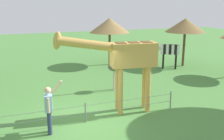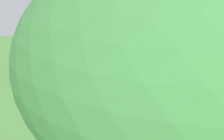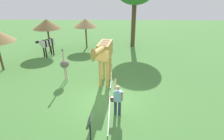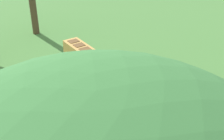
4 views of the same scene
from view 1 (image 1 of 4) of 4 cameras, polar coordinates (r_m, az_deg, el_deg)
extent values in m
plane|color=#4C843D|center=(9.78, -5.93, -10.81)|extent=(60.00, 60.00, 0.00)
cylinder|color=gold|center=(9.93, 1.85, -4.70)|extent=(0.18, 0.18, 1.81)
cylinder|color=gold|center=(10.33, 1.24, -3.92)|extent=(0.18, 0.18, 1.81)
cylinder|color=gold|center=(10.25, 7.84, -4.21)|extent=(0.18, 0.18, 1.81)
cylinder|color=gold|center=(10.64, 7.01, -3.49)|extent=(0.18, 0.18, 1.81)
cube|color=gold|center=(9.93, 4.68, 3.38)|extent=(1.78, 0.92, 0.90)
cube|color=brown|center=(9.72, 1.90, 5.93)|extent=(0.42, 0.48, 0.02)
cube|color=brown|center=(9.85, 4.73, 6.00)|extent=(0.42, 0.48, 0.02)
cube|color=brown|center=(10.01, 7.48, 6.06)|extent=(0.42, 0.48, 0.02)
cylinder|color=gold|center=(9.49, -5.10, 5.56)|extent=(2.26, 0.61, 0.66)
ellipsoid|color=gold|center=(9.39, -11.79, 6.27)|extent=(0.41, 0.31, 0.68)
cylinder|color=brown|center=(9.31, -11.79, 7.32)|extent=(0.05, 0.05, 0.14)
cylinder|color=brown|center=(9.43, -11.90, 7.40)|extent=(0.05, 0.05, 0.14)
cylinder|color=navy|center=(9.03, -13.35, -10.64)|extent=(0.14, 0.14, 0.78)
cylinder|color=navy|center=(8.85, -13.37, -11.18)|extent=(0.14, 0.14, 0.78)
cube|color=#8CBFE0|center=(8.68, -13.61, -6.93)|extent=(0.29, 0.39, 0.55)
sphere|color=#D8AD8C|center=(8.54, -13.78, -4.33)|extent=(0.22, 0.22, 0.22)
cylinder|color=#D8AD8C|center=(8.68, -11.96, -3.76)|extent=(0.42, 0.14, 0.48)
cylinder|color=#D8AD8C|center=(8.48, -13.63, -7.49)|extent=(0.08, 0.08, 0.50)
cube|color=brown|center=(8.95, -13.85, -7.49)|extent=(0.15, 0.21, 0.24)
cylinder|color=black|center=(17.34, 11.01, 1.84)|extent=(0.12, 0.12, 0.95)
cylinder|color=black|center=(17.63, 11.03, 2.05)|extent=(0.12, 0.12, 0.95)
cylinder|color=black|center=(17.35, 13.65, 1.71)|extent=(0.12, 0.12, 0.95)
cylinder|color=black|center=(17.64, 13.63, 1.92)|extent=(0.12, 0.12, 0.95)
cube|color=silver|center=(17.35, 14.17, 4.29)|extent=(0.38, 0.46, 0.60)
cube|color=black|center=(17.35, 13.60, 4.32)|extent=(0.38, 0.46, 0.60)
cube|color=silver|center=(17.34, 13.03, 4.35)|extent=(0.38, 0.46, 0.60)
cube|color=black|center=(17.34, 12.47, 4.38)|extent=(0.38, 0.46, 0.60)
cube|color=silver|center=(17.34, 11.90, 4.41)|extent=(0.38, 0.46, 0.60)
cube|color=black|center=(17.34, 11.33, 4.44)|extent=(0.38, 0.46, 0.60)
cube|color=silver|center=(17.34, 10.76, 4.47)|extent=(0.38, 0.46, 0.60)
cylinder|color=silver|center=(17.32, 10.01, 5.00)|extent=(0.48, 0.41, 0.47)
ellipsoid|color=black|center=(17.31, 9.20, 5.52)|extent=(0.43, 0.37, 0.22)
cylinder|color=#CC9E93|center=(12.76, 0.41, -2.50)|extent=(0.07, 0.07, 0.90)
cylinder|color=#CC9E93|center=(12.96, 0.82, -2.23)|extent=(0.07, 0.07, 0.90)
ellipsoid|color=#66605B|center=(12.67, 0.63, 0.80)|extent=(0.70, 0.56, 0.49)
cylinder|color=#CC9E93|center=(12.50, -0.01, 3.20)|extent=(0.08, 0.08, 0.80)
sphere|color=#66605B|center=(12.42, -0.01, 5.23)|extent=(0.14, 0.14, 0.14)
cylinder|color=brown|center=(18.08, -0.52, 4.65)|extent=(0.16, 0.16, 2.21)
cone|color=olive|center=(17.89, -0.53, 9.67)|extent=(2.70, 2.70, 0.96)
cylinder|color=brown|center=(18.29, 15.27, 4.38)|extent=(0.16, 0.16, 2.28)
cone|color=brown|center=(18.10, 15.60, 9.33)|extent=(2.63, 2.63, 0.89)
cylinder|color=slate|center=(10.83, 12.56, -6.39)|extent=(0.05, 0.05, 0.75)
cylinder|color=slate|center=(9.50, -5.76, -9.13)|extent=(0.05, 0.05, 0.75)
cube|color=slate|center=(9.40, -5.80, -7.66)|extent=(7.00, 0.01, 0.01)
cube|color=slate|center=(9.51, -5.75, -9.33)|extent=(7.00, 0.01, 0.01)
camera|label=2|loc=(15.88, 53.71, 16.05)|focal=33.71mm
camera|label=3|loc=(10.42, -60.32, 15.01)|focal=28.57mm
camera|label=4|loc=(16.74, -42.15, 23.71)|focal=47.43mm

